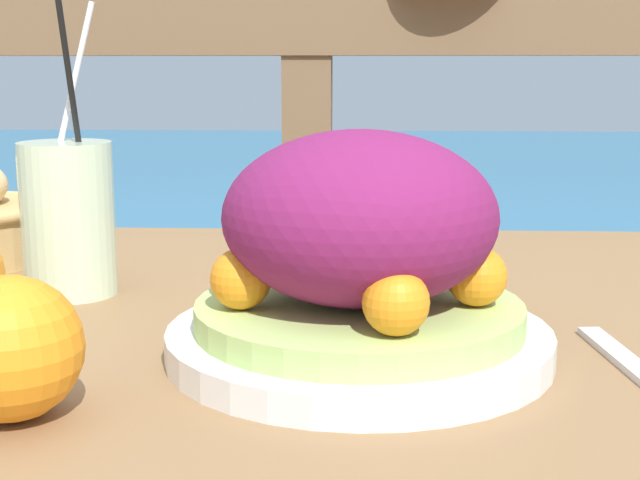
# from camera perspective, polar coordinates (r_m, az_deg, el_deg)

# --- Properties ---
(patio_table) EXTENTS (0.98, 0.71, 0.71)m
(patio_table) POSITION_cam_1_polar(r_m,az_deg,el_deg) (0.76, -3.49, -12.59)
(patio_table) COLOR olive
(patio_table) RESTS_ON ground_plane
(railing_fence) EXTENTS (2.80, 0.08, 1.01)m
(railing_fence) POSITION_cam_1_polar(r_m,az_deg,el_deg) (1.31, -0.79, 4.84)
(railing_fence) COLOR brown
(railing_fence) RESTS_ON ground_plane
(sea_backdrop) EXTENTS (12.00, 4.00, 0.48)m
(sea_backdrop) POSITION_cam_1_polar(r_m,az_deg,el_deg) (3.86, 1.38, 1.26)
(sea_backdrop) COLOR teal
(sea_backdrop) RESTS_ON ground_plane
(salad_plate) EXTENTS (0.26, 0.26, 0.15)m
(salad_plate) POSITION_cam_1_polar(r_m,az_deg,el_deg) (0.59, 2.53, -1.32)
(salad_plate) COLOR silver
(salad_plate) RESTS_ON patio_table
(drink_glass) EXTENTS (0.08, 0.08, 0.25)m
(drink_glass) POSITION_cam_1_polar(r_m,az_deg,el_deg) (0.78, -15.81, 1.37)
(drink_glass) COLOR beige
(drink_glass) RESTS_ON patio_table
(fork) EXTENTS (0.04, 0.18, 0.00)m
(fork) POSITION_cam_1_polar(r_m,az_deg,el_deg) (0.61, 19.74, -7.93)
(fork) COLOR silver
(fork) RESTS_ON patio_table
(orange_near_glass) EXTENTS (0.08, 0.08, 0.08)m
(orange_near_glass) POSITION_cam_1_polar(r_m,az_deg,el_deg) (0.52, -19.24, -6.57)
(orange_near_glass) COLOR orange
(orange_near_glass) RESTS_ON patio_table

